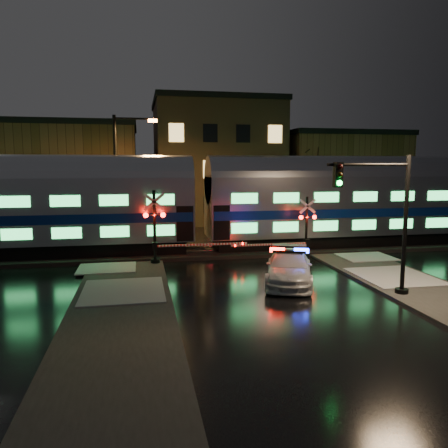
{
  "coord_description": "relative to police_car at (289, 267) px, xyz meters",
  "views": [
    {
      "loc": [
        -5.7,
        -21.93,
        5.53
      ],
      "look_at": [
        -0.96,
        2.5,
        2.2
      ],
      "focal_mm": 35.0,
      "sensor_mm": 36.0,
      "label": 1
    }
  ],
  "objects": [
    {
      "name": "ground",
      "position": [
        -1.16,
        2.7,
        -0.76
      ],
      "size": [
        120.0,
        120.0,
        0.0
      ],
      "primitive_type": "plane",
      "color": "black",
      "rests_on": "ground"
    },
    {
      "name": "ballast",
      "position": [
        -1.16,
        7.7,
        -0.64
      ],
      "size": [
        90.0,
        4.2,
        0.24
      ],
      "primitive_type": "cube",
      "color": "black",
      "rests_on": "ground"
    },
    {
      "name": "sidewalk_left",
      "position": [
        -7.66,
        -3.3,
        -0.7
      ],
      "size": [
        4.0,
        20.0,
        0.12
      ],
      "primitive_type": "cube",
      "color": "#2D2D2D",
      "rests_on": "ground"
    },
    {
      "name": "sidewalk_right",
      "position": [
        5.34,
        -3.3,
        -0.7
      ],
      "size": [
        4.0,
        20.0,
        0.12
      ],
      "primitive_type": "cube",
      "color": "#2D2D2D",
      "rests_on": "ground"
    },
    {
      "name": "building_left",
      "position": [
        -14.16,
        24.7,
        3.74
      ],
      "size": [
        14.0,
        10.0,
        9.0
      ],
      "primitive_type": "cube",
      "color": "brown",
      "rests_on": "ground"
    },
    {
      "name": "building_mid",
      "position": [
        0.84,
        25.2,
        4.99
      ],
      "size": [
        12.0,
        11.0,
        11.5
      ],
      "primitive_type": "cube",
      "color": "brown",
      "rests_on": "ground"
    },
    {
      "name": "building_right",
      "position": [
        13.84,
        24.7,
        3.49
      ],
      "size": [
        12.0,
        10.0,
        8.5
      ],
      "primitive_type": "cube",
      "color": "brown",
      "rests_on": "ground"
    },
    {
      "name": "train",
      "position": [
        -3.18,
        7.69,
        2.63
      ],
      "size": [
        51.0,
        3.12,
        5.92
      ],
      "color": "black",
      "rests_on": "ballast"
    },
    {
      "name": "police_car",
      "position": [
        0.0,
        0.0,
        0.0
      ],
      "size": [
        3.71,
        5.57,
        1.67
      ],
      "rotation": [
        0.0,
        0.0,
        -0.34
      ],
      "color": "silver",
      "rests_on": "ground"
    },
    {
      "name": "crossing_signal_right",
      "position": [
        2.5,
        4.99,
        0.77
      ],
      "size": [
        5.25,
        0.63,
        3.72
      ],
      "color": "black",
      "rests_on": "ground"
    },
    {
      "name": "crossing_signal_left",
      "position": [
        -5.74,
        5.01,
        0.98
      ],
      "size": [
        5.92,
        0.66,
        4.19
      ],
      "color": "black",
      "rests_on": "ground"
    },
    {
      "name": "traffic_light",
      "position": [
        3.13,
        -2.91,
        2.42
      ],
      "size": [
        3.86,
        0.7,
        5.97
      ],
      "rotation": [
        0.0,
        0.0,
        -0.01
      ],
      "color": "black",
      "rests_on": "ground"
    },
    {
      "name": "streetlight",
      "position": [
        -8.12,
        11.7,
        4.39
      ],
      "size": [
        2.99,
        0.31,
        8.93
      ],
      "color": "black",
      "rests_on": "ground"
    }
  ]
}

